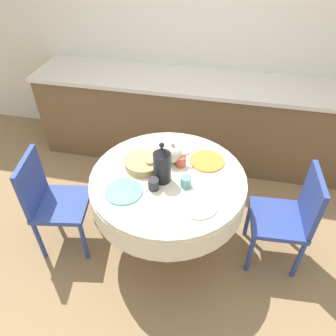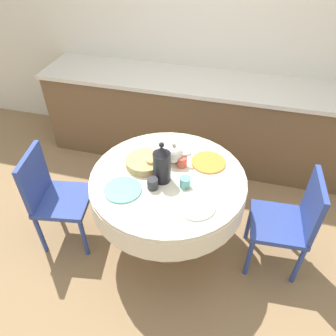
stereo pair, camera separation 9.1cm
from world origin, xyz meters
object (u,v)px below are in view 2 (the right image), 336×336
(chair_right, at_px, (53,195))
(teapot, at_px, (175,154))
(coffee_carafe, at_px, (162,164))
(chair_left, at_px, (291,220))

(chair_right, xyz_separation_m, teapot, (0.89, 0.32, 0.34))
(chair_right, bearing_deg, teapot, 99.81)
(coffee_carafe, xyz_separation_m, teapot, (0.04, 0.20, -0.06))
(coffee_carafe, distance_m, teapot, 0.22)
(coffee_carafe, bearing_deg, chair_right, -172.51)
(chair_left, height_order, chair_right, same)
(chair_left, bearing_deg, coffee_carafe, 92.31)
(chair_right, relative_size, coffee_carafe, 2.72)
(chair_left, relative_size, chair_right, 1.00)
(chair_left, distance_m, coffee_carafe, 1.02)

